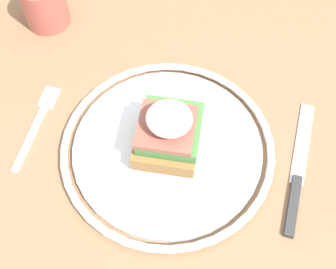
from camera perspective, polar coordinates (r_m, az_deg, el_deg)
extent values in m
cube|color=#846042|center=(0.59, -2.19, -2.54)|extent=(0.96, 0.74, 0.03)
cylinder|color=#846042|center=(1.17, -19.43, 5.21)|extent=(0.06, 0.06, 0.71)
cylinder|color=silver|center=(0.57, 0.00, -1.55)|extent=(0.25, 0.25, 0.01)
torus|color=white|center=(0.56, 0.00, -1.30)|extent=(0.29, 0.29, 0.01)
cube|color=olive|center=(0.55, 0.00, -0.44)|extent=(0.08, 0.09, 0.02)
cube|color=#427A38|center=(0.53, 0.33, 0.85)|extent=(0.08, 0.08, 0.02)
cube|color=brown|center=(0.52, -0.21, 1.23)|extent=(0.07, 0.07, 0.01)
ellipsoid|color=white|center=(0.50, 0.16, 2.11)|extent=(0.06, 0.05, 0.03)
cylinder|color=#EAD166|center=(0.59, -0.29, 3.55)|extent=(0.04, 0.04, 0.00)
cube|color=silver|center=(0.61, -18.19, -0.50)|extent=(0.02, 0.11, 0.00)
cube|color=silver|center=(0.64, -15.80, 4.81)|extent=(0.02, 0.04, 0.00)
cube|color=#2D2D2D|center=(0.56, 16.58, -9.20)|extent=(0.02, 0.08, 0.01)
cube|color=silver|center=(0.60, 17.72, -1.07)|extent=(0.03, 0.13, 0.00)
cylinder|color=#AD5147|center=(0.72, -16.45, 16.64)|extent=(0.07, 0.07, 0.07)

